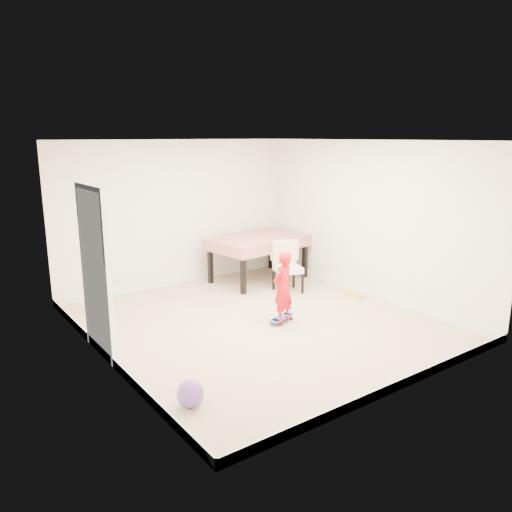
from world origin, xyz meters
TOP-DOWN VIEW (x-y plane):
  - ground at (0.00, 0.00)m, footprint 5.00×5.00m
  - ceiling at (0.00, 0.00)m, footprint 4.50×5.00m
  - wall_back at (0.00, 2.48)m, footprint 4.50×0.04m
  - wall_front at (0.00, -2.48)m, footprint 4.50×0.04m
  - wall_left at (-2.23, 0.00)m, footprint 0.04×5.00m
  - wall_right at (2.23, 0.00)m, footprint 0.04×5.00m
  - door at (-2.22, 0.30)m, footprint 0.11×0.94m
  - baseboard_back at (0.00, 2.49)m, footprint 4.50×0.02m
  - baseboard_front at (0.00, -2.49)m, footprint 4.50×0.02m
  - baseboard_left at (-2.24, 0.00)m, footprint 0.02×5.00m
  - baseboard_right at (2.24, 0.00)m, footprint 0.02×5.00m
  - dining_table at (1.32, 1.80)m, footprint 1.90×1.32m
  - dining_chair at (1.30, 0.91)m, footprint 0.63×0.68m
  - skateboard at (0.29, -0.18)m, footprint 0.55×0.34m
  - child at (0.25, -0.25)m, footprint 0.44×0.35m
  - balloon at (-1.92, -1.48)m, footprint 0.28×0.28m
  - foam_toy at (2.07, 0.05)m, footprint 0.16×0.40m

SIDE VIEW (x-z plane):
  - ground at x=0.00m, z-range 0.00..0.00m
  - foam_toy at x=2.07m, z-range 0.00..0.06m
  - skateboard at x=0.29m, z-range 0.00..0.08m
  - baseboard_back at x=0.00m, z-range 0.00..0.12m
  - baseboard_front at x=0.00m, z-range 0.00..0.12m
  - baseboard_left at x=-2.24m, z-range 0.00..0.12m
  - baseboard_right at x=2.24m, z-range 0.00..0.12m
  - balloon at x=-1.92m, z-range 0.00..0.28m
  - dining_table at x=1.32m, z-range 0.00..0.84m
  - dining_chair at x=1.30m, z-range 0.00..0.88m
  - child at x=0.25m, z-range 0.00..1.04m
  - door at x=-2.22m, z-range -0.03..2.08m
  - wall_back at x=0.00m, z-range 0.00..2.60m
  - wall_front at x=0.00m, z-range 0.00..2.60m
  - wall_left at x=-2.23m, z-range 0.00..2.60m
  - wall_right at x=2.23m, z-range 0.00..2.60m
  - ceiling at x=0.00m, z-range 2.56..2.60m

